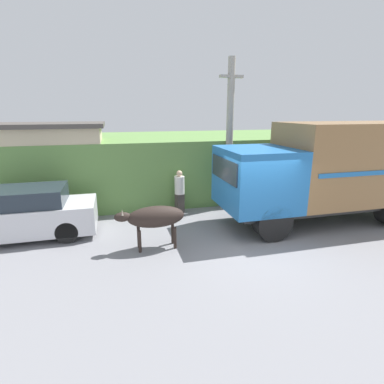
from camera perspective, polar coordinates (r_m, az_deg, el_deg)
name	(u,v)px	position (r m, az deg, el deg)	size (l,w,h in m)	color
ground_plane	(255,244)	(9.24, 11.88, -9.69)	(60.00, 60.00, 0.00)	gray
hillside_embankment	(195,162)	(15.03, 0.53, 5.67)	(32.00, 6.20, 2.69)	#608C47
building_backdrop	(42,168)	(12.89, -26.65, 4.12)	(4.83, 2.70, 3.40)	#C6B793
cargo_truck	(331,169)	(11.41, 25.01, 4.06)	(7.45, 2.52, 3.46)	#2D2D2D
brown_cow	(154,217)	(8.53, -7.16, -4.81)	(1.96, 0.62, 1.26)	#2D231E
parked_suv	(23,214)	(10.60, -29.54, -3.68)	(4.34, 1.72, 1.58)	silver
pedestrian_on_hill	(180,190)	(11.39, -2.39, 0.32)	(0.49, 0.49, 1.68)	#38332D
utility_pole	(230,134)	(11.93, 7.16, 10.96)	(0.90, 0.27, 5.76)	#9E998E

